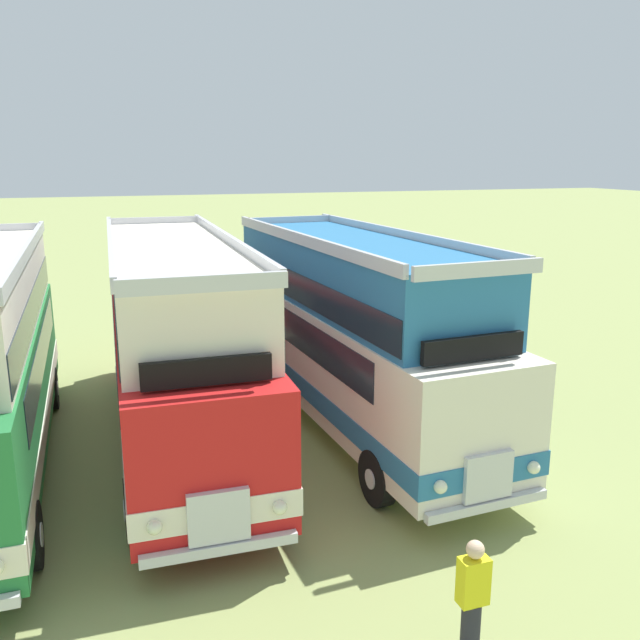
# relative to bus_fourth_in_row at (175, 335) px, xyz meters

# --- Properties ---
(bus_fourth_in_row) EXTENTS (2.82, 11.15, 4.52)m
(bus_fourth_in_row) POSITION_rel_bus_fourth_in_row_xyz_m (0.00, 0.00, 0.00)
(bus_fourth_in_row) COLOR red
(bus_fourth_in_row) RESTS_ON ground
(bus_fifth_in_row) EXTENTS (3.08, 10.39, 4.52)m
(bus_fifth_in_row) POSITION_rel_bus_fourth_in_row_xyz_m (3.92, -0.59, -0.00)
(bus_fifth_in_row) COLOR silver
(bus_fifth_in_row) RESTS_ON ground
(marshal_person) EXTENTS (0.36, 0.24, 1.73)m
(marshal_person) POSITION_rel_bus_fourth_in_row_xyz_m (2.43, -8.23, -1.47)
(marshal_person) COLOR #23232D
(marshal_person) RESTS_ON ground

